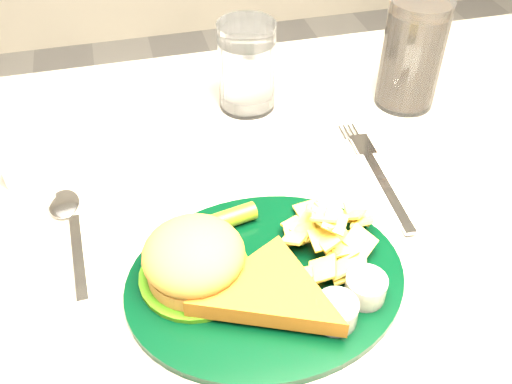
% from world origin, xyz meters
% --- Properties ---
extents(table, '(1.20, 0.80, 0.75)m').
position_xyz_m(table, '(0.00, 0.00, 0.38)').
color(table, gray).
rests_on(table, ground).
extents(dinner_plate, '(0.29, 0.25, 0.07)m').
position_xyz_m(dinner_plate, '(-0.02, -0.10, 0.78)').
color(dinner_plate, black).
rests_on(dinner_plate, table).
extents(water_glass, '(0.10, 0.10, 0.13)m').
position_xyz_m(water_glass, '(0.04, 0.23, 0.81)').
color(water_glass, white).
rests_on(water_glass, table).
extents(cola_glass, '(0.11, 0.11, 0.16)m').
position_xyz_m(cola_glass, '(0.26, 0.18, 0.83)').
color(cola_glass, black).
rests_on(cola_glass, table).
extents(fork_napkin, '(0.15, 0.19, 0.01)m').
position_xyz_m(fork_napkin, '(0.15, 0.00, 0.76)').
color(fork_napkin, white).
rests_on(fork_napkin, table).
extents(spoon, '(0.05, 0.17, 0.01)m').
position_xyz_m(spoon, '(-0.21, -0.02, 0.76)').
color(spoon, silver).
rests_on(spoon, table).
extents(ramekin, '(0.04, 0.04, 0.03)m').
position_xyz_m(ramekin, '(-0.27, 0.13, 0.76)').
color(ramekin, silver).
rests_on(ramekin, table).
extents(wrapped_straw, '(0.21, 0.07, 0.01)m').
position_xyz_m(wrapped_straw, '(0.04, 0.17, 0.75)').
color(wrapped_straw, white).
rests_on(wrapped_straw, table).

